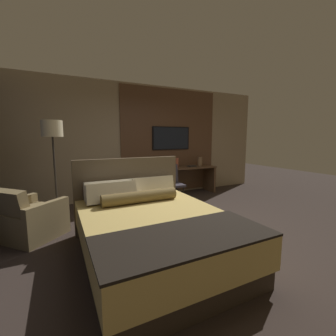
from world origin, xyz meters
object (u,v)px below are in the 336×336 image
Objects in this scene: desk at (175,175)px; book at (192,166)px; tv at (171,138)px; floor_lamp at (53,137)px; vase_short at (176,163)px; vase_tall at (200,161)px; bed at (152,230)px; armchair_by_window at (30,220)px; desk_chair at (171,181)px.

book is at bearing -10.86° from desk.
tv is (-0.00, 0.23, 0.97)m from desk.
tv is 0.60× the size of floor_lamp.
floor_lamp is 2.95m from vase_short.
desk is 0.34m from vase_short.
vase_tall is 0.98× the size of book.
armchair_by_window is (-1.45, 1.28, -0.06)m from bed.
vase_tall reaches higher than desk_chair.
book is (0.45, -0.32, -0.73)m from tv.
bed is at bearing -123.65° from desk.
bed is at bearing -59.70° from floor_lamp.
tv is 0.92m from book.
tv reaches higher than desk_chair.
desk_chair is (-0.43, -0.83, -0.96)m from tv.
book reaches higher than desk.
desk is at bearing 56.35° from bed.
desk_chair is 1.05m from book.
desk_chair is at bearing 3.35° from floor_lamp.
floor_lamp is at bearing -160.79° from tv.
vase_short is (2.79, 0.68, -0.65)m from floor_lamp.
floor_lamp is at bearing 120.30° from bed.
bed reaches higher than desk_chair.
bed reaches higher than armchair_by_window.
armchair_by_window is 4.30× the size of vase_short.
bed is 2.56× the size of desk_chair.
armchair_by_window is at bearing -164.33° from desk_chair.
book is (3.24, 0.65, -0.76)m from floor_lamp.
desk is 2.05× the size of tv.
armchair_by_window is 1.40m from floor_lamp.
desk is at bearing 169.14° from book.
floor_lamp is at bearing -168.72° from vase_tall.
floor_lamp is (0.38, 0.55, 1.23)m from armchair_by_window.
armchair_by_window is 0.59× the size of floor_lamp.
bed is 1.26× the size of floor_lamp.
floor_lamp is at bearing -175.20° from desk_chair.
bed reaches higher than vase_short.
bed is 3.57m from vase_tall.
armchair_by_window is at bearing -154.24° from tv.
desk is at bearing 56.02° from desk_chair.
vase_tall is at bearing 11.28° from floor_lamp.
floor_lamp reaches higher than tv.
vase_tall is (3.91, 1.26, 0.58)m from armchair_by_window.
vase_tall reaches higher than desk.
armchair_by_window is 4.31× the size of book.
tv reaches higher than vase_short.
desk is at bearing 14.88° from floor_lamp.
bed is 2.36m from desk_chair.
tv is 4.35× the size of vase_short.
armchair_by_window is at bearing 138.51° from bed.
bed is 1.93m from armchair_by_window.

